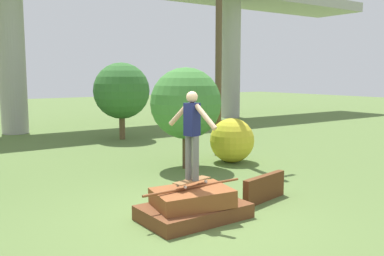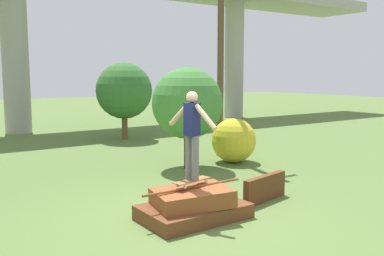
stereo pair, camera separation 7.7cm
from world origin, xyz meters
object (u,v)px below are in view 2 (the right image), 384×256
skater (192,130)px  tree_behind_left (124,91)px  utility_pole (221,10)px  tree_behind_right (187,103)px  skateboard (192,181)px  bush_yellow_flowering (234,140)px

skater → tree_behind_left: tree_behind_left is taller
utility_pole → tree_behind_right: size_ratio=3.18×
skateboard → bush_yellow_flowering: (3.71, 3.30, -0.03)m
tree_behind_left → tree_behind_right: (-0.87, -5.76, -0.13)m
utility_pole → tree_behind_left: utility_pole is taller
skater → tree_behind_right: bearing=57.5°
bush_yellow_flowering → skateboard: bearing=-138.4°
skateboard → utility_pole: bearing=47.2°
bush_yellow_flowering → utility_pole: bearing=73.3°
tree_behind_left → bush_yellow_flowering: tree_behind_left is taller
skater → tree_behind_left: (3.04, 9.16, 0.31)m
utility_pole → bush_yellow_flowering: 3.98m
skater → bush_yellow_flowering: skater is taller
skater → utility_pole: bearing=47.2°
skater → skateboard: bearing=0.0°
tree_behind_right → skater: bearing=-122.5°
tree_behind_right → bush_yellow_flowering: (1.54, -0.11, -1.12)m
skater → utility_pole: 6.59m
utility_pole → tree_behind_left: size_ratio=2.89×
skater → bush_yellow_flowering: size_ratio=1.22×
utility_pole → skater: bearing=-132.8°
utility_pole → bush_yellow_flowering: bearing=-106.7°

